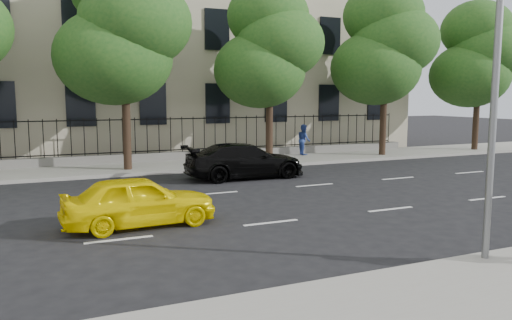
# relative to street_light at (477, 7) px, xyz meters

# --- Properties ---
(ground) EXTENTS (120.00, 120.00, 0.00)m
(ground) POSITION_rel_street_light_xyz_m (-2.50, 1.77, -5.15)
(ground) COLOR black
(ground) RESTS_ON ground
(near_sidewalk) EXTENTS (60.00, 4.00, 0.15)m
(near_sidewalk) POSITION_rel_street_light_xyz_m (-2.50, -2.23, -5.07)
(near_sidewalk) COLOR gray
(near_sidewalk) RESTS_ON ground
(far_sidewalk) EXTENTS (60.00, 4.00, 0.15)m
(far_sidewalk) POSITION_rel_street_light_xyz_m (-2.50, 15.77, -5.07)
(far_sidewalk) COLOR gray
(far_sidewalk) RESTS_ON ground
(lane_markings) EXTENTS (49.60, 4.62, 0.01)m
(lane_markings) POSITION_rel_street_light_xyz_m (-2.50, 6.52, -5.14)
(lane_markings) COLOR silver
(lane_markings) RESTS_ON ground
(masonry_building) EXTENTS (34.60, 12.11, 18.50)m
(masonry_building) POSITION_rel_street_light_xyz_m (-2.50, 24.72, 3.87)
(masonry_building) COLOR beige
(masonry_building) RESTS_ON ground
(iron_fence) EXTENTS (30.00, 0.50, 2.20)m
(iron_fence) POSITION_rel_street_light_xyz_m (-2.50, 17.47, -4.50)
(iron_fence) COLOR slate
(iron_fence) RESTS_ON far_sidewalk
(street_light) EXTENTS (0.25, 3.32, 8.05)m
(street_light) POSITION_rel_street_light_xyz_m (0.00, 0.00, 0.00)
(street_light) COLOR slate
(street_light) RESTS_ON near_sidewalk
(tree_c) EXTENTS (5.89, 5.50, 9.80)m
(tree_c) POSITION_rel_street_light_xyz_m (-4.46, 15.13, 1.26)
(tree_c) COLOR #382619
(tree_c) RESTS_ON far_sidewalk
(tree_d) EXTENTS (5.34, 4.94, 8.84)m
(tree_d) POSITION_rel_street_light_xyz_m (2.54, 15.13, 0.69)
(tree_d) COLOR #382619
(tree_d) RESTS_ON far_sidewalk
(tree_e) EXTENTS (5.71, 5.31, 9.46)m
(tree_e) POSITION_rel_street_light_xyz_m (9.54, 15.13, 1.05)
(tree_e) COLOR #382619
(tree_e) RESTS_ON far_sidewalk
(tree_f) EXTENTS (5.52, 5.12, 9.01)m
(tree_f) POSITION_rel_street_light_xyz_m (16.54, 15.13, 0.73)
(tree_f) COLOR #382619
(tree_f) RESTS_ON far_sidewalk
(yellow_taxi) EXTENTS (4.03, 1.79, 1.35)m
(yellow_taxi) POSITION_rel_street_light_xyz_m (-5.80, 5.36, -4.47)
(yellow_taxi) COLOR #FFE500
(yellow_taxi) RESTS_ON ground
(black_sedan) EXTENTS (5.07, 2.12, 1.46)m
(black_sedan) POSITION_rel_street_light_xyz_m (-0.30, 11.43, -4.42)
(black_sedan) COLOR black
(black_sedan) RESTS_ON ground
(pedestrian_far) EXTENTS (0.78, 0.93, 1.70)m
(pedestrian_far) POSITION_rel_street_light_xyz_m (5.45, 16.70, -4.15)
(pedestrian_far) COLOR #2C459B
(pedestrian_far) RESTS_ON far_sidewalk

